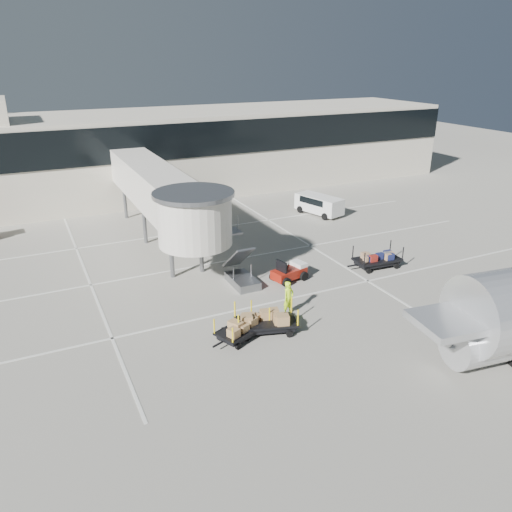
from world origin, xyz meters
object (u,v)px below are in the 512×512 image
(box_cart_near, at_px, (268,322))
(box_cart_far, at_px, (242,328))
(ground_worker, at_px, (288,298))
(baggage_tug, at_px, (290,272))
(minivan, at_px, (318,203))
(suitcase_cart, at_px, (376,260))

(box_cart_near, height_order, box_cart_far, box_cart_near)
(box_cart_near, distance_m, ground_worker, 2.24)
(baggage_tug, relative_size, minivan, 0.52)
(minivan, bearing_deg, suitcase_cart, -120.40)
(suitcase_cart, xyz_separation_m, minivan, (2.98, 12.07, 0.45))
(box_cart_far, bearing_deg, box_cart_near, -25.58)
(box_cart_far, bearing_deg, suitcase_cart, -2.35)
(baggage_tug, distance_m, ground_worker, 4.55)
(baggage_tug, relative_size, box_cart_near, 0.62)
(ground_worker, bearing_deg, box_cart_near, -168.29)
(ground_worker, relative_size, minivan, 0.42)
(baggage_tug, relative_size, box_cart_far, 0.71)
(baggage_tug, bearing_deg, minivan, 37.57)
(suitcase_cart, distance_m, minivan, 12.44)
(suitcase_cart, height_order, box_cart_near, box_cart_near)
(baggage_tug, bearing_deg, suitcase_cart, -19.66)
(suitcase_cart, relative_size, box_cart_far, 1.12)
(baggage_tug, height_order, box_cart_far, baggage_tug)
(suitcase_cart, distance_m, box_cart_far, 12.58)
(suitcase_cart, bearing_deg, box_cart_near, -152.81)
(baggage_tug, distance_m, suitcase_cart, 6.31)
(suitcase_cart, bearing_deg, box_cart_far, -155.63)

